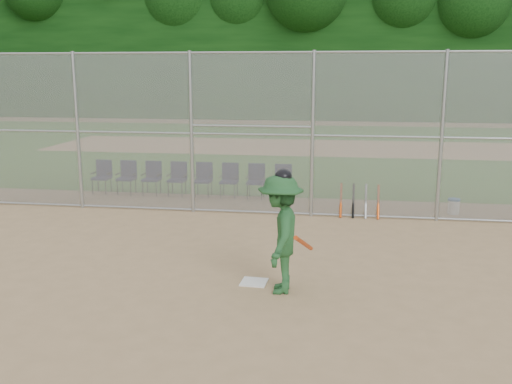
# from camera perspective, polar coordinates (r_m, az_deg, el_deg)

# --- Properties ---
(ground) EXTENTS (100.00, 100.00, 0.00)m
(ground) POSITION_cam_1_polar(r_m,az_deg,el_deg) (9.57, -2.27, -9.57)
(ground) COLOR tan
(ground) RESTS_ON ground
(grass_strip) EXTENTS (100.00, 100.00, 0.00)m
(grass_strip) POSITION_cam_1_polar(r_m,az_deg,el_deg) (27.02, 4.93, 4.50)
(grass_strip) COLOR #2A5D1C
(grass_strip) RESTS_ON ground
(dirt_patch_far) EXTENTS (24.00, 24.00, 0.00)m
(dirt_patch_far) POSITION_cam_1_polar(r_m,az_deg,el_deg) (27.02, 4.93, 4.51)
(dirt_patch_far) COLOR tan
(dirt_patch_far) RESTS_ON ground
(backstop_fence) EXTENTS (16.09, 0.09, 4.00)m
(backstop_fence) POSITION_cam_1_polar(r_m,az_deg,el_deg) (13.92, 1.55, 6.03)
(backstop_fence) COLOR gray
(backstop_fence) RESTS_ON ground
(treeline) EXTENTS (81.00, 60.00, 11.00)m
(treeline) POSITION_cam_1_polar(r_m,az_deg,el_deg) (28.85, 5.40, 15.90)
(treeline) COLOR black
(treeline) RESTS_ON ground
(home_plate) EXTENTS (0.45, 0.45, 0.02)m
(home_plate) POSITION_cam_1_polar(r_m,az_deg,el_deg) (9.78, -0.20, -9.00)
(home_plate) COLOR white
(home_plate) RESTS_ON ground
(batter_at_plate) EXTENTS (0.90, 1.42, 2.02)m
(batter_at_plate) POSITION_cam_1_polar(r_m,az_deg,el_deg) (9.14, 2.46, -4.13)
(batter_at_plate) COLOR #205127
(batter_at_plate) RESTS_ON ground
(water_cooler) EXTENTS (0.30, 0.30, 0.38)m
(water_cooler) POSITION_cam_1_polar(r_m,az_deg,el_deg) (15.14, 19.16, -1.34)
(water_cooler) COLOR white
(water_cooler) RESTS_ON ground
(spare_bats) EXTENTS (0.96, 0.38, 0.83)m
(spare_bats) POSITION_cam_1_polar(r_m,az_deg,el_deg) (14.13, 10.31, -0.89)
(spare_bats) COLOR #D84C14
(spare_bats) RESTS_ON ground
(chair_0) EXTENTS (0.54, 0.52, 0.96)m
(chair_0) POSITION_cam_1_polar(r_m,az_deg,el_deg) (17.25, -15.20, 1.44)
(chair_0) COLOR #0F1539
(chair_0) RESTS_ON ground
(chair_1) EXTENTS (0.54, 0.52, 0.96)m
(chair_1) POSITION_cam_1_polar(r_m,az_deg,el_deg) (16.96, -12.85, 1.39)
(chair_1) COLOR #0F1539
(chair_1) RESTS_ON ground
(chair_2) EXTENTS (0.54, 0.52, 0.96)m
(chair_2) POSITION_cam_1_polar(r_m,az_deg,el_deg) (16.70, -10.42, 1.33)
(chair_2) COLOR #0F1539
(chair_2) RESTS_ON ground
(chair_3) EXTENTS (0.54, 0.52, 0.96)m
(chair_3) POSITION_cam_1_polar(r_m,az_deg,el_deg) (16.47, -7.92, 1.27)
(chair_3) COLOR #0F1539
(chair_3) RESTS_ON ground
(chair_4) EXTENTS (0.54, 0.52, 0.96)m
(chair_4) POSITION_cam_1_polar(r_m,az_deg,el_deg) (16.27, -5.35, 1.20)
(chair_4) COLOR #0F1539
(chair_4) RESTS_ON ground
(chair_5) EXTENTS (0.54, 0.52, 0.96)m
(chair_5) POSITION_cam_1_polar(r_m,az_deg,el_deg) (16.11, -2.72, 1.13)
(chair_5) COLOR #0F1539
(chair_5) RESTS_ON ground
(chair_6) EXTENTS (0.54, 0.52, 0.96)m
(chair_6) POSITION_cam_1_polar(r_m,az_deg,el_deg) (15.98, -0.05, 1.05)
(chair_6) COLOR #0F1539
(chair_6) RESTS_ON ground
(chair_7) EXTENTS (0.54, 0.52, 0.96)m
(chair_7) POSITION_cam_1_polar(r_m,az_deg,el_deg) (15.88, 2.66, 0.97)
(chair_7) COLOR #0F1539
(chair_7) RESTS_ON ground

